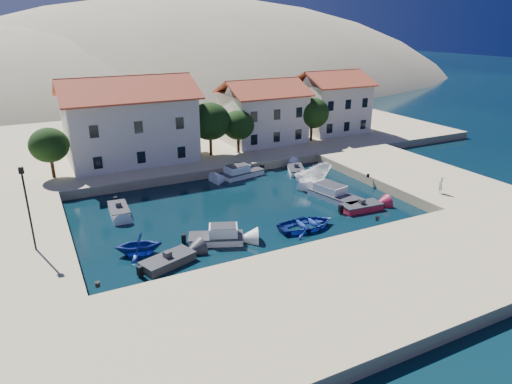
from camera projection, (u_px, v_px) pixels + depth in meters
ground at (300, 256)px, 34.07m from camera, size 400.00×400.00×0.00m
quay_south at (350, 290)px, 28.88m from camera, size 52.00×12.00×1.00m
quay_east at (408, 174)px, 50.91m from camera, size 11.00×20.00×1.00m
quay_west at (14, 248)px, 34.21m from camera, size 8.00×20.00×1.00m
quay_north at (173, 138)px, 66.49m from camera, size 80.00×36.00×1.00m
hills at (155, 147)px, 154.29m from camera, size 254.00×176.00×99.00m
building_left at (129, 118)px, 52.84m from camera, size 14.70×9.45×9.70m
building_mid at (263, 110)px, 61.54m from camera, size 10.50×8.40×8.30m
building_right at (331, 101)px, 67.36m from camera, size 9.45×8.40×8.80m
trees at (222, 123)px, 55.55m from camera, size 37.30×5.30×6.45m
lamppost at (27, 201)px, 31.68m from camera, size 0.35×0.25×6.22m
bollards at (304, 217)px, 38.08m from camera, size 29.36×9.56×0.30m
motorboat_grey_sw at (168, 261)px, 32.81m from camera, size 4.28×2.94×1.25m
cabin_cruiser_south at (216, 237)px, 36.06m from camera, size 4.67×3.33×1.60m
rowboat_south at (306, 228)px, 38.70m from camera, size 5.13×3.74×1.04m
motorboat_red_se at (361, 207)px, 42.38m from camera, size 3.95×1.97×1.25m
cabin_cruiser_east at (336, 195)px, 44.74m from camera, size 3.44×5.95×1.60m
boat_east at (313, 185)px, 49.08m from camera, size 5.83×3.60×2.11m
motorboat_white_ne at (296, 170)px, 53.01m from camera, size 2.98×4.01×1.25m
rowboat_west at (139, 254)px, 34.46m from camera, size 4.13×3.79×1.83m
motorboat_white_west at (119, 210)px, 41.72m from camera, size 1.84×3.75×1.25m
cabin_cruiser_north at (242, 172)px, 51.54m from camera, size 5.26×2.98×1.60m
pedestrian at (441, 185)px, 43.49m from camera, size 0.68×0.54×1.65m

